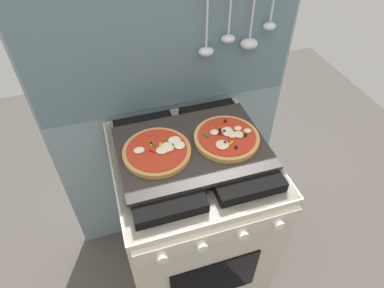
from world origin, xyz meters
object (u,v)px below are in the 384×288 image
(pizza_left, at_px, (158,150))
(pizza_right, at_px, (227,137))
(stove, at_px, (192,218))
(baking_tray, at_px, (192,148))

(pizza_left, xyz_separation_m, pizza_right, (0.26, -0.01, 0.00))
(stove, distance_m, pizza_right, 0.50)
(stove, bearing_deg, pizza_right, -2.31)
(pizza_left, distance_m, pizza_right, 0.26)
(baking_tray, relative_size, pizza_left, 2.22)
(stove, bearing_deg, pizza_left, 177.17)
(stove, height_order, baking_tray, baking_tray)
(pizza_right, bearing_deg, baking_tray, 176.99)
(baking_tray, xyz_separation_m, pizza_left, (-0.13, 0.00, 0.02))
(pizza_left, bearing_deg, stove, -2.83)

